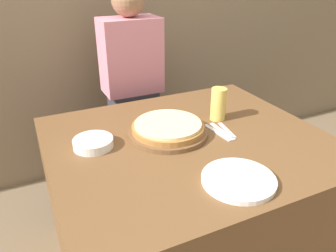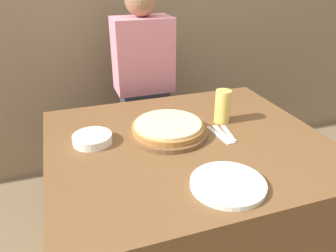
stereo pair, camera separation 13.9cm
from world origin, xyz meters
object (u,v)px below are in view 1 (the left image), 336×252
object	(u,v)px
dinner_plate	(239,180)
fork	(217,132)
diner_person	(134,99)
pizza_on_board	(168,129)
side_bowl	(93,143)
spoon	(227,130)
beer_glass	(218,103)
dinner_knife	(222,131)

from	to	relation	value
dinner_plate	fork	world-z (taller)	dinner_plate
diner_person	pizza_on_board	bearing A→B (deg)	-96.05
pizza_on_board	side_bowl	world-z (taller)	pizza_on_board
spoon	diner_person	bearing A→B (deg)	104.48
side_bowl	spoon	size ratio (longest dim) A/B	1.07
beer_glass	dinner_knife	distance (m)	0.16
beer_glass	dinner_knife	bearing A→B (deg)	-113.64
pizza_on_board	spoon	xyz separation A→B (m)	(0.25, -0.08, -0.02)
diner_person	spoon	bearing A→B (deg)	-75.52
pizza_on_board	spoon	distance (m)	0.26
pizza_on_board	side_bowl	size ratio (longest dim) A/B	2.13
dinner_plate	side_bowl	size ratio (longest dim) A/B	1.57
fork	dinner_knife	size ratio (longest dim) A/B	1.00
beer_glass	fork	size ratio (longest dim) A/B	0.87
dinner_plate	spoon	world-z (taller)	dinner_plate
beer_glass	dinner_knife	size ratio (longest dim) A/B	0.87
fork	dinner_knife	world-z (taller)	same
pizza_on_board	dinner_knife	xyz separation A→B (m)	(0.22, -0.08, -0.02)
spoon	diner_person	size ratio (longest dim) A/B	0.12
beer_glass	dinner_plate	world-z (taller)	beer_glass
side_bowl	dinner_plate	bearing A→B (deg)	-49.07
dinner_plate	dinner_knife	xyz separation A→B (m)	(0.16, 0.33, -0.01)
spoon	diner_person	distance (m)	0.74
pizza_on_board	spoon	bearing A→B (deg)	-17.96
dinner_plate	beer_glass	bearing A→B (deg)	65.13
spoon	fork	bearing A→B (deg)	180.00
beer_glass	dinner_knife	xyz separation A→B (m)	(-0.05, -0.12, -0.08)
beer_glass	side_bowl	size ratio (longest dim) A/B	0.95
fork	spoon	world-z (taller)	same
side_bowl	beer_glass	bearing A→B (deg)	0.95
beer_glass	diner_person	distance (m)	0.64
pizza_on_board	diner_person	xyz separation A→B (m)	(0.07, 0.63, -0.10)
side_bowl	diner_person	distance (m)	0.71
dinner_plate	diner_person	distance (m)	1.04
side_bowl	dinner_knife	size ratio (longest dim) A/B	0.92
beer_glass	dinner_plate	distance (m)	0.50
pizza_on_board	dinner_plate	size ratio (longest dim) A/B	1.36
fork	dinner_knife	bearing A→B (deg)	0.00
pizza_on_board	spoon	size ratio (longest dim) A/B	2.28
fork	diner_person	world-z (taller)	diner_person
dinner_plate	diner_person	world-z (taller)	diner_person
beer_glass	pizza_on_board	bearing A→B (deg)	-171.65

